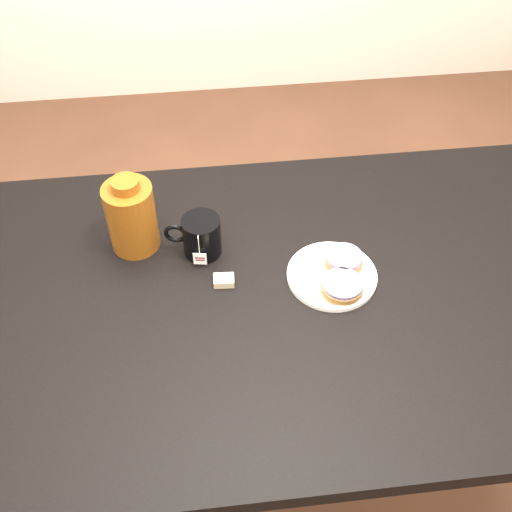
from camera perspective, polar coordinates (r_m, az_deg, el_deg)
The scene contains 8 objects.
ground_plane at distance 2.03m, azimuth 1.88°, elevation -16.92°, with size 4.00×4.00×0.00m, color brown.
table at distance 1.46m, azimuth 2.51°, elevation -5.36°, with size 1.40×0.90×0.75m.
plate at distance 1.43m, azimuth 6.76°, elevation -1.69°, with size 0.20×0.20×0.01m.
bagel_back at distance 1.44m, azimuth 7.82°, elevation -0.32°, with size 0.09×0.09×0.03m.
bagel_front at distance 1.39m, azimuth 7.66°, elevation -2.70°, with size 0.09×0.09×0.03m.
mug at distance 1.45m, azimuth -4.93°, elevation 1.79°, with size 0.14×0.10×0.10m.
teabag_pouch at distance 1.41m, azimuth -2.87°, elevation -2.19°, with size 0.04×0.03×0.02m, color #C6B793.
bagel_package at distance 1.46m, azimuth -11.03°, elevation 3.50°, with size 0.14×0.14×0.19m.
Camera 1 is at (-0.17, -0.88, 1.82)m, focal length 45.00 mm.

